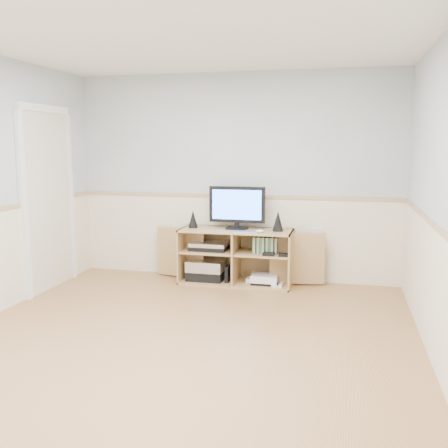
{
  "coord_description": "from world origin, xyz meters",
  "views": [
    {
      "loc": [
        1.29,
        -3.72,
        1.64
      ],
      "look_at": [
        0.11,
        1.2,
        0.84
      ],
      "focal_mm": 40.0,
      "sensor_mm": 36.0,
      "label": 1
    }
  ],
  "objects_px": {
    "media_cabinet": "(237,255)",
    "keyboard": "(244,232)",
    "monitor": "(237,206)",
    "game_consoles": "(264,279)"
  },
  "relations": [
    {
      "from": "media_cabinet",
      "to": "game_consoles",
      "type": "distance_m",
      "value": 0.44
    },
    {
      "from": "keyboard",
      "to": "media_cabinet",
      "type": "bearing_deg",
      "value": 114.46
    },
    {
      "from": "media_cabinet",
      "to": "monitor",
      "type": "height_order",
      "value": "monitor"
    },
    {
      "from": "media_cabinet",
      "to": "keyboard",
      "type": "distance_m",
      "value": 0.4
    },
    {
      "from": "monitor",
      "to": "game_consoles",
      "type": "height_order",
      "value": "monitor"
    },
    {
      "from": "monitor",
      "to": "game_consoles",
      "type": "xyz_separation_m",
      "value": [
        0.34,
        -0.06,
        -0.86
      ]
    },
    {
      "from": "media_cabinet",
      "to": "monitor",
      "type": "distance_m",
      "value": 0.59
    },
    {
      "from": "monitor",
      "to": "media_cabinet",
      "type": "bearing_deg",
      "value": 90.0
    },
    {
      "from": "keyboard",
      "to": "game_consoles",
      "type": "relative_size",
      "value": 0.64
    },
    {
      "from": "media_cabinet",
      "to": "game_consoles",
      "type": "relative_size",
      "value": 4.64
    }
  ]
}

